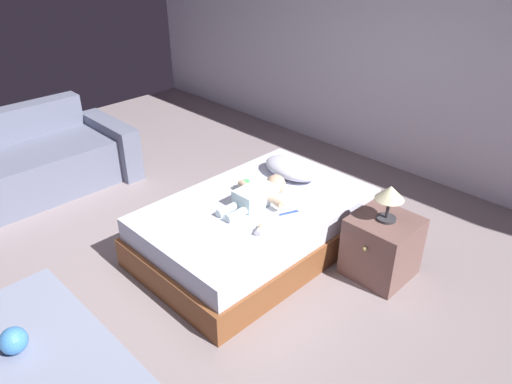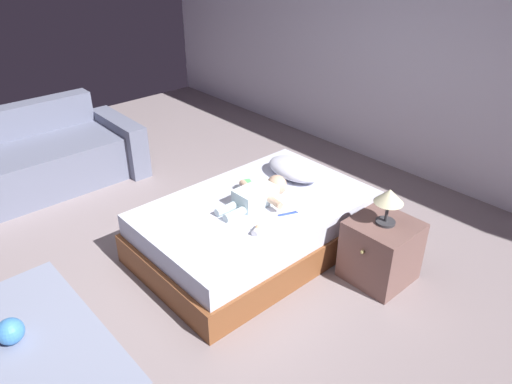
{
  "view_description": "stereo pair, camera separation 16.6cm",
  "coord_description": "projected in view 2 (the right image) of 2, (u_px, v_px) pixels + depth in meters",
  "views": [
    {
      "loc": [
        2.34,
        -1.51,
        2.39
      ],
      "look_at": [
        0.02,
        0.81,
        0.53
      ],
      "focal_mm": 33.81,
      "sensor_mm": 36.0,
      "label": 1
    },
    {
      "loc": [
        2.46,
        -1.39,
        2.39
      ],
      "look_at": [
        0.02,
        0.81,
        0.53
      ],
      "focal_mm": 33.81,
      "sensor_mm": 36.0,
      "label": 2
    }
  ],
  "objects": [
    {
      "name": "ground_plane",
      "position": [
        173.0,
        289.0,
        3.58
      ],
      "size": [
        8.0,
        8.0,
        0.0
      ],
      "primitive_type": "plane",
      "color": "gray"
    },
    {
      "name": "wall_behind_bed",
      "position": [
        424.0,
        35.0,
        4.62
      ],
      "size": [
        8.0,
        0.12,
        2.84
      ],
      "primitive_type": "cube",
      "color": "silver",
      "rests_on": "ground_plane"
    },
    {
      "name": "bed",
      "position": [
        256.0,
        226.0,
        3.93
      ],
      "size": [
        1.2,
        1.88,
        0.43
      ],
      "color": "brown",
      "rests_on": "ground_plane"
    },
    {
      "name": "pillow",
      "position": [
        294.0,
        169.0,
        4.18
      ],
      "size": [
        0.54,
        0.33,
        0.15
      ],
      "color": "silver",
      "rests_on": "bed"
    },
    {
      "name": "baby",
      "position": [
        259.0,
        194.0,
        3.8
      ],
      "size": [
        0.49,
        0.66,
        0.17
      ],
      "color": "white",
      "rests_on": "bed"
    },
    {
      "name": "toothbrush",
      "position": [
        290.0,
        213.0,
        3.67
      ],
      "size": [
        0.08,
        0.16,
        0.02
      ],
      "color": "blue",
      "rests_on": "bed"
    },
    {
      "name": "couch",
      "position": [
        30.0,
        163.0,
        4.79
      ],
      "size": [
        1.03,
        2.06,
        0.77
      ],
      "color": "slate",
      "rests_on": "ground_plane"
    },
    {
      "name": "nightstand",
      "position": [
        381.0,
        250.0,
        3.58
      ],
      "size": [
        0.46,
        0.49,
        0.49
      ],
      "color": "brown",
      "rests_on": "ground_plane"
    },
    {
      "name": "lamp",
      "position": [
        389.0,
        198.0,
        3.36
      ],
      "size": [
        0.21,
        0.21,
        0.28
      ],
      "color": "#333338",
      "rests_on": "nightstand"
    },
    {
      "name": "rug",
      "position": [
        9.0,
        356.0,
        3.02
      ],
      "size": [
        1.56,
        1.13,
        0.01
      ],
      "color": "#8088A3",
      "rests_on": "ground_plane"
    },
    {
      "name": "toy_ball",
      "position": [
        10.0,
        331.0,
        3.08
      ],
      "size": [
        0.17,
        0.17,
        0.17
      ],
      "primitive_type": "sphere",
      "color": "#3F84D0",
      "rests_on": "rug"
    },
    {
      "name": "toy_block",
      "position": [
        247.0,
        185.0,
        4.0
      ],
      "size": [
        0.1,
        0.1,
        0.08
      ],
      "color": "#5EBC6F",
      "rests_on": "bed"
    },
    {
      "name": "baby_bottle",
      "position": [
        258.0,
        229.0,
        3.45
      ],
      "size": [
        0.09,
        0.13,
        0.07
      ],
      "color": "white",
      "rests_on": "bed"
    }
  ]
}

